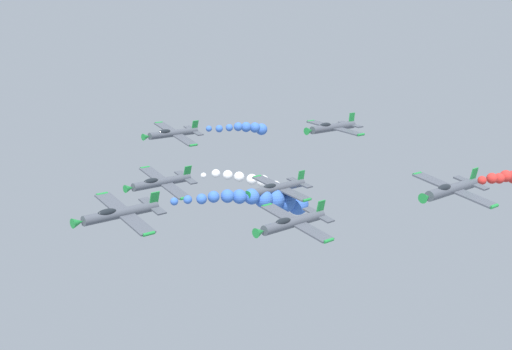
{
  "coord_description": "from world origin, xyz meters",
  "views": [
    {
      "loc": [
        -56.98,
        55.28,
        141.08
      ],
      "look_at": [
        0.0,
        0.0,
        124.22
      ],
      "focal_mm": 45.32,
      "sensor_mm": 36.0,
      "label": 1
    }
  ],
  "objects_px": {
    "airplane_left_outer": "(278,188)",
    "airplane_right_outer": "(451,189)",
    "airplane_left_inner": "(293,222)",
    "airplane_trailing": "(173,133)",
    "airplane_right_inner": "(161,182)",
    "airplane_high_slot": "(332,127)",
    "airplane_lead": "(120,213)"
  },
  "relations": [
    {
      "from": "airplane_left_outer",
      "to": "airplane_right_outer",
      "type": "relative_size",
      "value": 1.0
    },
    {
      "from": "airplane_left_inner",
      "to": "airplane_trailing",
      "type": "bearing_deg",
      "value": -17.46
    },
    {
      "from": "airplane_right_inner",
      "to": "airplane_left_inner",
      "type": "bearing_deg",
      "value": 179.69
    },
    {
      "from": "airplane_left_inner",
      "to": "airplane_right_inner",
      "type": "xyz_separation_m",
      "value": [
        23.91,
        -0.13,
        0.52
      ]
    },
    {
      "from": "airplane_right_outer",
      "to": "airplane_left_outer",
      "type": "bearing_deg",
      "value": 2.61
    },
    {
      "from": "airplane_left_inner",
      "to": "airplane_right_inner",
      "type": "bearing_deg",
      "value": -0.31
    },
    {
      "from": "airplane_right_outer",
      "to": "airplane_high_slot",
      "type": "relative_size",
      "value": 1.0
    },
    {
      "from": "airplane_right_inner",
      "to": "airplane_right_outer",
      "type": "distance_m",
      "value": 37.71
    },
    {
      "from": "airplane_left_inner",
      "to": "airplane_trailing",
      "type": "xyz_separation_m",
      "value": [
        36.07,
        -11.35,
        4.65
      ]
    },
    {
      "from": "airplane_right_outer",
      "to": "airplane_trailing",
      "type": "distance_m",
      "value": 48.01
    },
    {
      "from": "airplane_high_slot",
      "to": "airplane_left_inner",
      "type": "bearing_deg",
      "value": 120.29
    },
    {
      "from": "airplane_left_outer",
      "to": "airplane_trailing",
      "type": "distance_m",
      "value": 24.44
    },
    {
      "from": "airplane_right_outer",
      "to": "airplane_trailing",
      "type": "relative_size",
      "value": 1.0
    },
    {
      "from": "airplane_lead",
      "to": "airplane_left_outer",
      "type": "distance_m",
      "value": 23.57
    },
    {
      "from": "airplane_right_inner",
      "to": "airplane_trailing",
      "type": "relative_size",
      "value": 1.0
    },
    {
      "from": "airplane_left_inner",
      "to": "airplane_high_slot",
      "type": "bearing_deg",
      "value": -59.71
    },
    {
      "from": "airplane_left_inner",
      "to": "airplane_right_outer",
      "type": "bearing_deg",
      "value": -136.41
    },
    {
      "from": "airplane_trailing",
      "to": "airplane_high_slot",
      "type": "bearing_deg",
      "value": -154.87
    },
    {
      "from": "airplane_right_inner",
      "to": "airplane_left_outer",
      "type": "bearing_deg",
      "value": -139.41
    },
    {
      "from": "airplane_left_inner",
      "to": "airplane_left_outer",
      "type": "height_order",
      "value": "airplane_left_outer"
    },
    {
      "from": "airplane_left_inner",
      "to": "airplane_left_outer",
      "type": "relative_size",
      "value": 1.0
    },
    {
      "from": "airplane_lead",
      "to": "airplane_right_outer",
      "type": "xyz_separation_m",
      "value": [
        -24.63,
        -24.64,
        2.73
      ]
    },
    {
      "from": "airplane_lead",
      "to": "airplane_left_inner",
      "type": "distance_m",
      "value": 18.4
    },
    {
      "from": "airplane_high_slot",
      "to": "airplane_right_inner",
      "type": "bearing_deg",
      "value": 63.58
    },
    {
      "from": "airplane_lead",
      "to": "airplane_left_outer",
      "type": "height_order",
      "value": "airplane_lead"
    },
    {
      "from": "airplane_high_slot",
      "to": "airplane_left_outer",
      "type": "bearing_deg",
      "value": 94.19
    },
    {
      "from": "airplane_right_outer",
      "to": "airplane_right_inner",
      "type": "bearing_deg",
      "value": 17.4
    },
    {
      "from": "airplane_lead",
      "to": "airplane_left_inner",
      "type": "xyz_separation_m",
      "value": [
        -12.69,
        -13.28,
        -1.05
      ]
    },
    {
      "from": "airplane_left_inner",
      "to": "airplane_left_outer",
      "type": "xyz_separation_m",
      "value": [
        12.08,
        -10.27,
        0.1
      ]
    },
    {
      "from": "airplane_lead",
      "to": "airplane_right_inner",
      "type": "xyz_separation_m",
      "value": [
        11.22,
        -13.41,
        -0.53
      ]
    },
    {
      "from": "airplane_left_inner",
      "to": "airplane_right_inner",
      "type": "distance_m",
      "value": 23.92
    },
    {
      "from": "airplane_right_outer",
      "to": "airplane_high_slot",
      "type": "bearing_deg",
      "value": -23.51
    }
  ]
}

